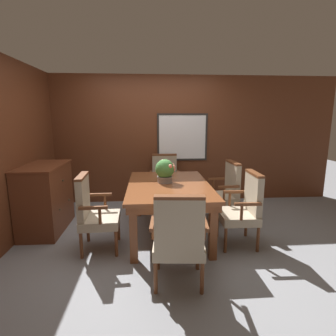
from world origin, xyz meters
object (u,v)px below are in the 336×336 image
object	(u,v)px
chair_right_near	(244,207)
chair_head_near	(179,238)
dining_table	(169,190)
chair_right_far	(225,190)
chair_head_far	(165,179)
chair_left_near	(93,211)
potted_plant	(165,171)
sideboard_cabinet	(46,198)

from	to	relation	value
chair_right_near	chair_head_near	size ratio (longest dim) A/B	1.00
dining_table	chair_right_far	xyz separation A→B (m)	(0.94, 0.40, -0.13)
chair_head_near	chair_right_near	bearing A→B (deg)	-134.11
chair_right_near	chair_right_far	xyz separation A→B (m)	(-0.01, 0.79, 0.00)
chair_right_near	chair_head_far	world-z (taller)	same
dining_table	chair_left_near	world-z (taller)	chair_left_near
chair_head_far	potted_plant	distance (m)	1.23
chair_right_near	sideboard_cabinet	xyz separation A→B (m)	(-2.76, 0.65, -0.02)
chair_right_near	chair_left_near	distance (m)	1.93
chair_left_near	chair_head_far	xyz separation A→B (m)	(1.00, 1.64, 0.00)
chair_right_far	potted_plant	distance (m)	1.11
dining_table	chair_right_far	size ratio (longest dim) A/B	1.73
chair_right_near	chair_head_far	distance (m)	1.89
chair_right_far	potted_plant	world-z (taller)	potted_plant
chair_head_far	potted_plant	bearing A→B (deg)	-91.55
dining_table	chair_head_far	size ratio (longest dim) A/B	1.73
chair_right_far	chair_head_far	distance (m)	1.25
chair_head_near	potted_plant	xyz separation A→B (m)	(-0.05, 1.30, 0.40)
chair_head_far	potted_plant	size ratio (longest dim) A/B	2.90
chair_left_near	dining_table	bearing A→B (deg)	-71.04
chair_left_near	sideboard_cabinet	size ratio (longest dim) A/B	0.98
chair_right_near	chair_right_far	size ratio (longest dim) A/B	1.00
chair_right_near	chair_head_near	bearing A→B (deg)	-47.52
dining_table	chair_head_far	world-z (taller)	chair_head_far
chair_right_near	chair_left_near	bearing A→B (deg)	-88.40
dining_table	chair_left_near	xyz separation A→B (m)	(-0.98, -0.39, -0.13)
chair_right_far	chair_head_near	world-z (taller)	same
chair_left_near	chair_head_near	bearing A→B (deg)	-132.51
chair_head_near	potted_plant	distance (m)	1.36
sideboard_cabinet	potted_plant	bearing A→B (deg)	-5.58
chair_head_far	sideboard_cabinet	bearing A→B (deg)	-149.69
chair_right_far	potted_plant	bearing A→B (deg)	-76.51
sideboard_cabinet	chair_head_near	bearing A→B (deg)	-39.15
chair_left_near	chair_head_near	xyz separation A→B (m)	(0.98, -0.82, 0.00)
potted_plant	sideboard_cabinet	world-z (taller)	potted_plant
chair_right_near	sideboard_cabinet	world-z (taller)	sideboard_cabinet
chair_left_near	chair_head_far	distance (m)	1.92
dining_table	chair_head_near	xyz separation A→B (m)	(0.00, -1.21, -0.13)
chair_left_near	sideboard_cabinet	bearing A→B (deg)	49.31
chair_right_far	chair_head_far	world-z (taller)	same
dining_table	sideboard_cabinet	bearing A→B (deg)	171.69
potted_plant	sideboard_cabinet	distance (m)	1.81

